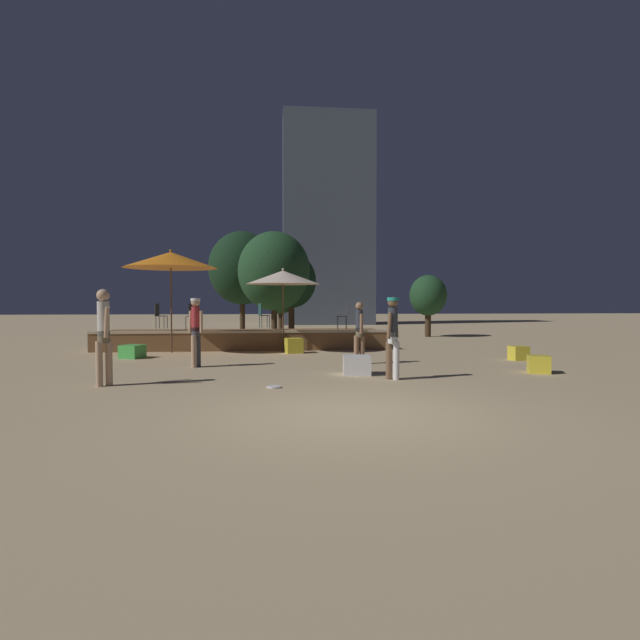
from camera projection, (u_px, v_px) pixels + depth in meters
The scene contains 24 objects.
ground_plane at pixel (350, 414), 7.31m from camera, with size 120.00×120.00×0.00m, color tan.
wooden_deck at pixel (244, 339), 17.87m from camera, with size 9.85×2.69×0.68m.
patio_umbrella_0 at pixel (283, 277), 16.34m from camera, with size 2.43×2.43×2.75m.
patio_umbrella_1 at pixel (171, 260), 16.04m from camera, with size 2.98×2.98×3.33m.
cube_seat_0 at pixel (132, 352), 14.54m from camera, with size 0.73×0.73×0.38m.
cube_seat_1 at pixel (539, 364), 11.51m from camera, with size 0.61×0.61×0.40m.
cube_seat_2 at pixel (294, 346), 15.96m from camera, with size 0.60×0.60×0.48m.
cube_seat_3 at pixel (519, 353), 14.03m from camera, with size 0.47×0.47×0.40m.
cube_seat_4 at pixel (357, 365), 11.26m from camera, with size 0.66×0.66×0.42m.
person_0 at pixel (104, 332), 9.68m from camera, with size 0.39×0.50×1.89m.
person_1 at pixel (196, 328), 12.49m from camera, with size 0.42×0.28×1.74m.
person_2 at pixel (393, 333), 10.49m from camera, with size 0.37×0.44×1.74m.
person_3 at pixel (359, 331), 13.10m from camera, with size 0.29×0.44×1.64m.
bistro_chair_0 at pixel (345, 314), 17.60m from camera, with size 0.40×0.40×0.90m.
bistro_chair_1 at pixel (159, 313), 17.99m from camera, with size 0.41×0.41×0.90m.
bistro_chair_2 at pixel (262, 313), 18.53m from camera, with size 0.43×0.43×0.90m.
bistro_chair_3 at pixel (193, 314), 17.29m from camera, with size 0.47×0.47×0.90m.
frisbee_disc at pixel (274, 387), 9.52m from camera, with size 0.28×0.28×0.03m.
background_tree_0 at pixel (242, 268), 26.54m from camera, with size 3.55×3.55×5.40m.
background_tree_1 at pixel (291, 281), 23.31m from camera, with size 2.31×2.31×3.91m.
background_tree_2 at pixel (428, 296), 23.37m from camera, with size 1.74×1.74×2.90m.
background_tree_3 at pixel (274, 271), 22.71m from camera, with size 3.28×3.28×4.85m.
background_tree_4 at pixel (281, 292), 24.99m from camera, with size 1.97×1.97×3.22m.
distant_building at pixel (328, 221), 36.66m from camera, with size 6.59×3.26×15.22m.
Camera 1 is at (-1.12, -7.18, 1.64)m, focal length 28.00 mm.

